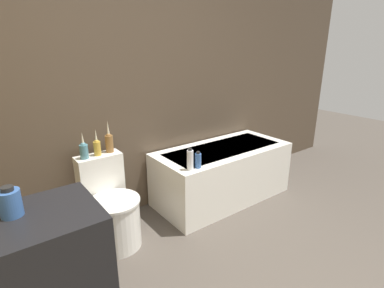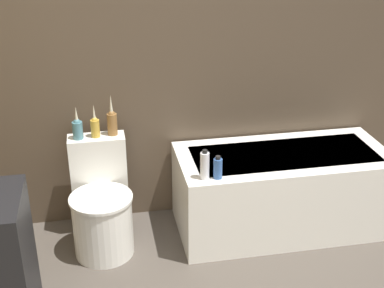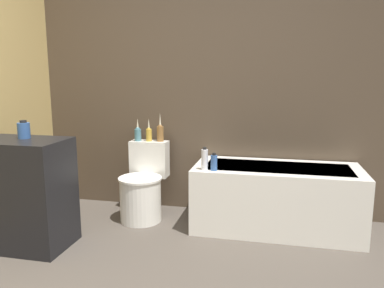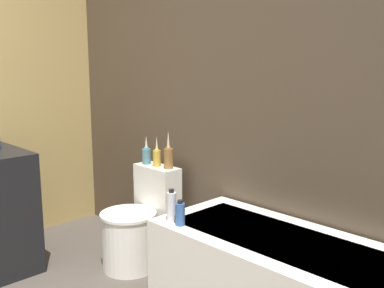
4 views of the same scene
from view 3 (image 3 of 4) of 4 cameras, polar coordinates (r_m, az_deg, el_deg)
wall_back_tiled at (r=3.78m, az=0.38°, el=9.31°), size 6.40×0.06×2.60m
bathtub at (r=3.48m, az=12.67°, el=-7.95°), size 1.46×0.67×0.57m
toilet at (r=3.67m, az=-7.48°, el=-6.70°), size 0.41×0.56×0.73m
vanity_counter at (r=3.33m, az=-24.80°, el=-6.82°), size 0.79×0.46×0.88m
soap_bottle_glass at (r=3.25m, az=-24.26°, el=1.93°), size 0.10×0.10×0.14m
vase_gold at (r=3.77m, az=-8.26°, el=1.62°), size 0.07×0.07×0.22m
vase_silver at (r=3.74m, az=-6.58°, el=1.60°), size 0.06×0.06×0.23m
vase_bronze at (r=3.72m, az=-4.86°, el=1.85°), size 0.07×0.07×0.28m
shampoo_bottle_tall at (r=3.20m, az=1.94°, el=-2.34°), size 0.06×0.06×0.20m
shampoo_bottle_short at (r=3.18m, az=3.36°, el=-2.83°), size 0.06×0.06×0.15m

